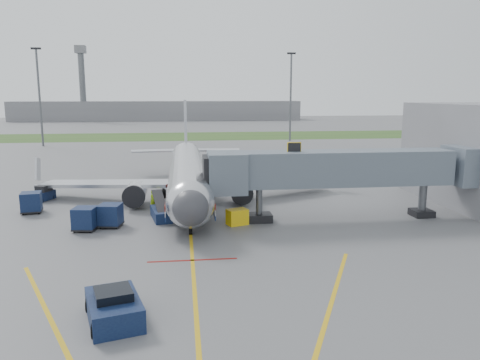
{
  "coord_description": "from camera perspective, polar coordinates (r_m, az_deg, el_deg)",
  "views": [
    {
      "loc": [
        -0.51,
        -33.93,
        10.95
      ],
      "look_at": [
        4.68,
        7.82,
        3.2
      ],
      "focal_mm": 35.0,
      "sensor_mm": 36.0,
      "label": 1
    }
  ],
  "objects": [
    {
      "name": "control_tower",
      "position": [
        202.92,
        -18.7,
        11.7
      ],
      "size": [
        4.0,
        4.0,
        30.0
      ],
      "color": "#595B60",
      "rests_on": "ground"
    },
    {
      "name": "distant_terminal",
      "position": [
        204.27,
        -9.85,
        8.33
      ],
      "size": [
        120.0,
        14.0,
        8.0
      ],
      "primitive_type": "cube",
      "color": "slate",
      "rests_on": "ground"
    },
    {
      "name": "pushback_tug",
      "position": [
        24.44,
        -15.12,
        -14.8
      ],
      "size": [
        3.35,
        4.39,
        1.62
      ],
      "color": "#0C1436",
      "rests_on": "ground"
    },
    {
      "name": "jet_bridge",
      "position": [
        41.67,
        11.72,
        1.27
      ],
      "size": [
        25.3,
        4.0,
        6.9
      ],
      "color": "slate",
      "rests_on": "ground"
    },
    {
      "name": "apron_markings",
      "position": [
        28.71,
        -5.66,
        -12.03
      ],
      "size": [
        21.52,
        50.0,
        0.01
      ],
      "color": "gold",
      "rests_on": "ground"
    },
    {
      "name": "baggage_tug",
      "position": [
        52.94,
        -22.77,
        -1.54
      ],
      "size": [
        1.99,
        2.58,
        1.61
      ],
      "color": "#0C1436",
      "rests_on": "ground"
    },
    {
      "name": "light_mast_left",
      "position": [
        108.04,
        -23.26,
        9.51
      ],
      "size": [
        2.0,
        0.44,
        20.4
      ],
      "color": "#595B60",
      "rests_on": "ground"
    },
    {
      "name": "baggage_cart_b",
      "position": [
        47.79,
        -24.09,
        -2.52
      ],
      "size": [
        2.08,
        2.08,
        1.95
      ],
      "color": "#0C1436",
      "rests_on": "ground"
    },
    {
      "name": "belt_loader",
      "position": [
        42.2,
        -9.6,
        -3.99
      ],
      "size": [
        2.13,
        4.63,
        2.19
      ],
      "color": "#0C1436",
      "rests_on": "ground"
    },
    {
      "name": "ground_power_cart",
      "position": [
        39.82,
        -0.34,
        -4.53
      ],
      "size": [
        1.97,
        1.63,
        1.35
      ],
      "color": "yellow",
      "rests_on": "ground"
    },
    {
      "name": "ramp_worker",
      "position": [
        45.49,
        -10.53,
        -2.43
      ],
      "size": [
        0.83,
        0.77,
        1.91
      ],
      "primitive_type": "imported",
      "rotation": [
        0.0,
        0.0,
        0.6
      ],
      "color": "#98C617",
      "rests_on": "ground"
    },
    {
      "name": "baggage_cart_a",
      "position": [
        40.58,
        -15.5,
        -4.18
      ],
      "size": [
        2.08,
        2.08,
        1.92
      ],
      "color": "#0C1436",
      "rests_on": "ground"
    },
    {
      "name": "ground",
      "position": [
        35.66,
        -5.97,
        -7.51
      ],
      "size": [
        400.0,
        400.0,
        0.0
      ],
      "primitive_type": "plane",
      "color": "#565659",
      "rests_on": "ground"
    },
    {
      "name": "light_mast_right",
      "position": [
        111.88,
        6.2,
        10.29
      ],
      "size": [
        2.0,
        0.44,
        20.4
      ],
      "color": "#595B60",
      "rests_on": "ground"
    },
    {
      "name": "airliner",
      "position": [
        49.88,
        -6.4,
        0.79
      ],
      "size": [
        32.1,
        35.67,
        10.25
      ],
      "color": "silver",
      "rests_on": "ground"
    },
    {
      "name": "baggage_cart_c",
      "position": [
        40.12,
        -18.39,
        -4.51
      ],
      "size": [
        2.0,
        2.0,
        1.91
      ],
      "color": "#0C1436",
      "rests_on": "ground"
    },
    {
      "name": "grass_strip",
      "position": [
        124.42,
        -6.85,
        5.32
      ],
      "size": [
        300.0,
        25.0,
        0.01
      ],
      "primitive_type": "cube",
      "color": "#2D4C1E",
      "rests_on": "ground"
    }
  ]
}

